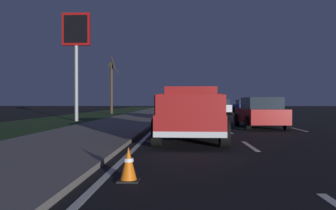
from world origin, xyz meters
TOP-DOWN VIEW (x-y plane):
  - ground at (27.00, 0.00)m, footprint 144.00×144.00m
  - sidewalk_shoulder at (27.00, 7.45)m, footprint 108.00×4.00m
  - grass_verge at (27.00, 12.45)m, footprint 108.00×6.00m
  - lane_markings at (30.08, 3.09)m, footprint 108.00×7.04m
  - pickup_truck at (12.00, 3.49)m, footprint 5.48×2.38m
  - sedan_black at (24.61, 3.63)m, footprint 4.42×2.06m
  - sedan_white at (36.74, -0.18)m, footprint 4.43×2.07m
  - sedan_blue at (41.50, -3.35)m, footprint 4.44×2.09m
  - sedan_red at (17.41, -0.10)m, footprint 4.44×2.08m
  - gas_price_sign at (23.34, 11.00)m, footprint 0.27×1.90m
  - bare_tree_far at (37.36, 11.40)m, footprint 1.06×1.17m
  - traffic_cone_near at (5.32, 4.69)m, footprint 0.36×0.36m

SIDE VIEW (x-z plane):
  - ground at x=27.00m, z-range 0.00..0.00m
  - grass_verge at x=27.00m, z-range 0.00..0.01m
  - lane_markings at x=30.08m, z-range 0.00..0.01m
  - sidewalk_shoulder at x=27.00m, z-range 0.00..0.12m
  - traffic_cone_near at x=5.32m, z-range -0.01..0.57m
  - sedan_black at x=24.61m, z-range 0.01..1.55m
  - sedan_white at x=36.74m, z-range 0.01..1.55m
  - sedan_blue at x=41.50m, z-range 0.01..1.55m
  - sedan_red at x=17.41m, z-range 0.01..1.55m
  - pickup_truck at x=12.00m, z-range -0.02..1.85m
  - bare_tree_far at x=37.36m, z-range -0.12..6.08m
  - gas_price_sign at x=23.34m, z-range 1.86..9.19m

